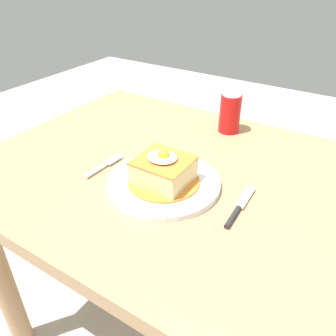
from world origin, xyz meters
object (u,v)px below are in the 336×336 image
object	(u,v)px
fork	(102,167)
knife	(237,211)
main_plate	(164,182)
soda_can	(230,113)

from	to	relation	value
fork	knife	bearing A→B (deg)	3.50
main_plate	soda_can	world-z (taller)	soda_can
knife	fork	bearing A→B (deg)	-176.50
main_plate	fork	xyz separation A→B (m)	(-0.18, -0.03, -0.00)
main_plate	fork	size ratio (longest dim) A/B	2.00
fork	knife	xyz separation A→B (m)	(0.38, 0.02, -0.00)
main_plate	soda_can	bearing A→B (deg)	88.49
fork	soda_can	bearing A→B (deg)	64.22
soda_can	knife	bearing A→B (deg)	-63.49
fork	soda_can	world-z (taller)	soda_can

